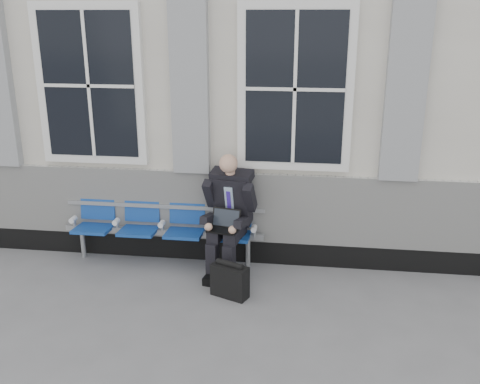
# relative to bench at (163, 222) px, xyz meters

# --- Properties ---
(ground) EXTENTS (70.00, 70.00, 0.00)m
(ground) POSITION_rel_bench_xyz_m (1.28, -1.32, -0.55)
(ground) COLOR slate
(ground) RESTS_ON ground
(station_building) EXTENTS (14.40, 4.40, 4.49)m
(station_building) POSITION_rel_bench_xyz_m (1.26, 2.15, 1.67)
(station_building) COLOR silver
(station_building) RESTS_ON ground
(bench) EXTENTS (2.60, 0.47, 0.91)m
(bench) POSITION_rel_bench_xyz_m (0.00, 0.00, 0.00)
(bench) COLOR #9EA0A3
(bench) RESTS_ON ground
(businessman) EXTENTS (0.66, 0.89, 1.51)m
(businessman) POSITION_rel_bench_xyz_m (0.88, -0.14, 0.25)
(businessman) COLOR black
(businessman) RESTS_ON ground
(briefcase) EXTENTS (0.46, 0.33, 0.44)m
(briefcase) POSITION_rel_bench_xyz_m (0.98, -0.80, -0.35)
(briefcase) COLOR black
(briefcase) RESTS_ON ground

